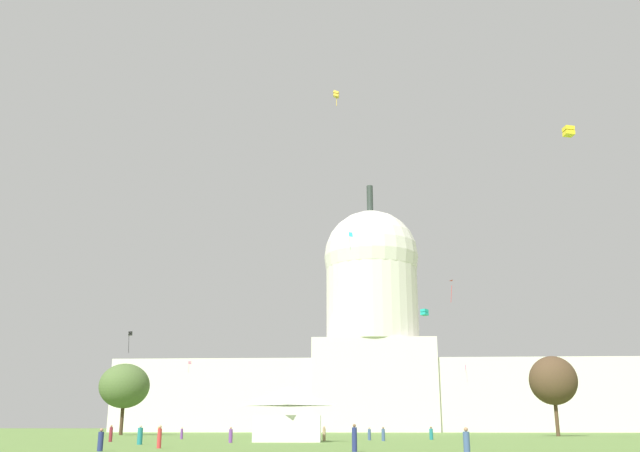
# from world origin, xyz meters

# --- Properties ---
(capitol_building) EXTENTS (136.03, 26.40, 68.54)m
(capitol_building) POSITION_xyz_m (5.14, 158.69, 19.97)
(capitol_building) COLOR silver
(capitol_building) RESTS_ON ground_plane
(event_tent) EXTENTS (7.55, 6.53, 5.74)m
(event_tent) POSITION_xyz_m (-6.53, 45.28, 2.88)
(event_tent) COLOR white
(event_tent) RESTS_ON ground_plane
(tree_west_near) EXTENTS (11.69, 11.26, 12.68)m
(tree_west_near) POSITION_xyz_m (-41.91, 96.71, 8.64)
(tree_west_near) COLOR #42301E
(tree_west_near) RESTS_ON ground_plane
(tree_east_mid) EXTENTS (8.48, 7.39, 12.65)m
(tree_east_mid) POSITION_xyz_m (32.81, 86.11, 8.70)
(tree_east_mid) COLOR #4C3823
(tree_east_mid) RESTS_ON ground_plane
(person_denim_back_right) EXTENTS (0.46, 0.46, 1.56)m
(person_denim_back_right) POSITION_xyz_m (7.51, 13.34, 0.71)
(person_denim_back_right) COLOR #3D5684
(person_denim_back_right) RESTS_ON ground_plane
(person_orange_front_center) EXTENTS (0.57, 0.57, 1.66)m
(person_orange_front_center) POSITION_xyz_m (-23.90, 57.72, 0.76)
(person_orange_front_center) COLOR orange
(person_orange_front_center) RESTS_ON ground_plane
(person_tan_aisle_center) EXTENTS (0.49, 0.49, 1.59)m
(person_tan_aisle_center) POSITION_xyz_m (-2.94, 50.68, 0.74)
(person_tan_aisle_center) COLOR tan
(person_tan_aisle_center) RESTS_ON ground_plane
(person_red_mid_right) EXTENTS (0.39, 0.39, 1.70)m
(person_red_mid_right) POSITION_xyz_m (-14.13, 23.21, 0.81)
(person_red_mid_right) COLOR red
(person_red_mid_right) RESTS_ON ground_plane
(person_purple_lawn_far_right) EXTENTS (0.45, 0.45, 1.52)m
(person_purple_lawn_far_right) POSITION_xyz_m (-11.83, 40.78, 0.69)
(person_purple_lawn_far_right) COLOR #703D93
(person_purple_lawn_far_right) RESTS_ON ground_plane
(person_purple_mid_center) EXTENTS (0.44, 0.44, 1.45)m
(person_purple_mid_center) POSITION_xyz_m (-21.40, 59.14, 0.66)
(person_purple_mid_center) COLOR #703D93
(person_purple_mid_center) RESTS_ON ground_plane
(person_teal_front_right) EXTENTS (0.54, 0.54, 1.54)m
(person_teal_front_right) POSITION_xyz_m (9.74, 56.92, 0.69)
(person_teal_front_right) COLOR #1E757A
(person_teal_front_right) RESTS_ON ground_plane
(person_teal_front_left) EXTENTS (0.64, 0.64, 1.70)m
(person_teal_front_left) POSITION_xyz_m (-18.81, 33.50, 0.76)
(person_teal_front_left) COLOR #1E757A
(person_teal_front_left) RESTS_ON ground_plane
(person_navy_near_tree_west) EXTENTS (0.42, 0.42, 1.76)m
(person_navy_near_tree_west) POSITION_xyz_m (0.72, 16.86, 0.82)
(person_navy_near_tree_west) COLOR navy
(person_navy_near_tree_west) RESTS_ON ground_plane
(person_denim_edge_west) EXTENTS (0.43, 0.43, 1.51)m
(person_denim_edge_west) POSITION_xyz_m (3.71, 49.72, 0.68)
(person_denim_edge_west) COLOR #3D5684
(person_denim_edge_west) RESTS_ON ground_plane
(person_maroon_lawn_far_left) EXTENTS (0.50, 0.50, 1.72)m
(person_maroon_lawn_far_left) POSITION_xyz_m (-25.22, 44.05, 0.79)
(person_maroon_lawn_far_left) COLOR maroon
(person_maroon_lawn_far_left) RESTS_ON ground_plane
(person_denim_mid_left) EXTENTS (0.48, 0.48, 1.50)m
(person_denim_mid_left) POSITION_xyz_m (2.21, 53.35, 0.69)
(person_denim_mid_left) COLOR #3D5684
(person_denim_mid_left) RESTS_ON ground_plane
(person_navy_edge_east) EXTENTS (0.51, 0.51, 1.49)m
(person_navy_edge_east) POSITION_xyz_m (-16.35, 16.92, 0.68)
(person_navy_edge_east) COLOR navy
(person_navy_edge_east) RESTS_ON ground_plane
(kite_gold_high) EXTENTS (0.80, 0.74, 2.19)m
(kite_gold_high) POSITION_xyz_m (-1.31, 51.27, 43.42)
(kite_gold_high) COLOR gold
(kite_black_low) EXTENTS (0.79, 0.78, 3.47)m
(kite_black_low) POSITION_xyz_m (-35.93, 79.89, 15.94)
(kite_black_low) COLOR black
(kite_cyan_high) EXTENTS (0.90, 0.70, 3.84)m
(kite_cyan_high) POSITION_xyz_m (-0.13, 106.64, 39.24)
(kite_cyan_high) COLOR #33BCDB
(kite_red_mid) EXTENTS (0.88, 1.13, 3.75)m
(kite_red_mid) POSITION_xyz_m (17.68, 92.51, 26.14)
(kite_red_mid) COLOR red
(kite_turquoise_low) EXTENTS (1.12, 1.12, 0.81)m
(kite_turquoise_low) POSITION_xyz_m (9.64, 57.91, 15.63)
(kite_turquoise_low) COLOR teal
(kite_yellow_high) EXTENTS (1.30, 1.28, 1.14)m
(kite_yellow_high) POSITION_xyz_m (26.60, 46.71, 35.47)
(kite_yellow_high) COLOR yellow
(kite_pink_low) EXTENTS (0.88, 0.89, 2.56)m
(kite_pink_low) POSITION_xyz_m (-37.18, 126.22, 15.32)
(kite_pink_low) COLOR pink
(kite_magenta_low) EXTENTS (0.36, 0.78, 3.55)m
(kite_magenta_low) POSITION_xyz_m (23.47, 116.95, 12.90)
(kite_magenta_low) COLOR #D1339E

